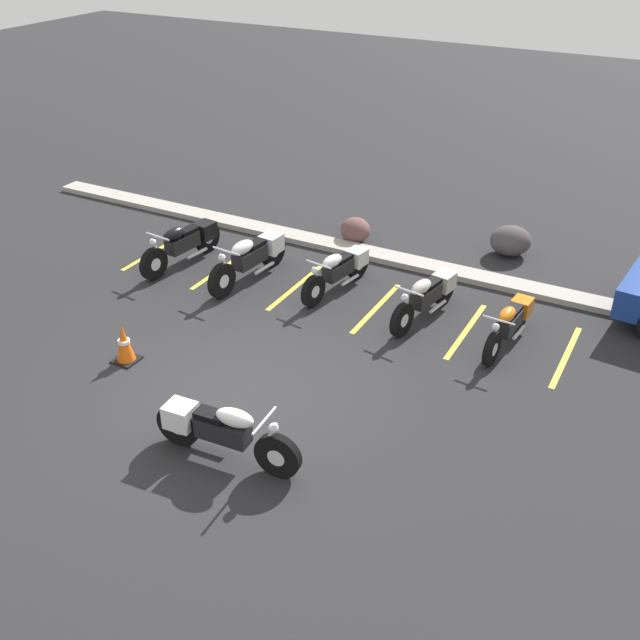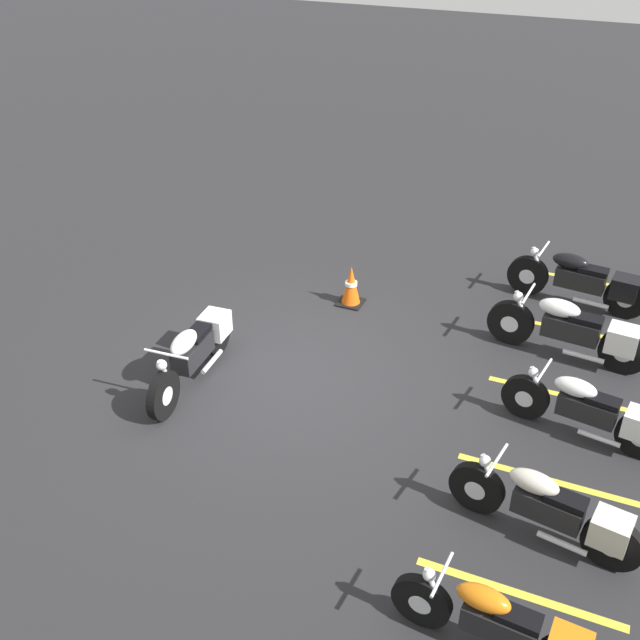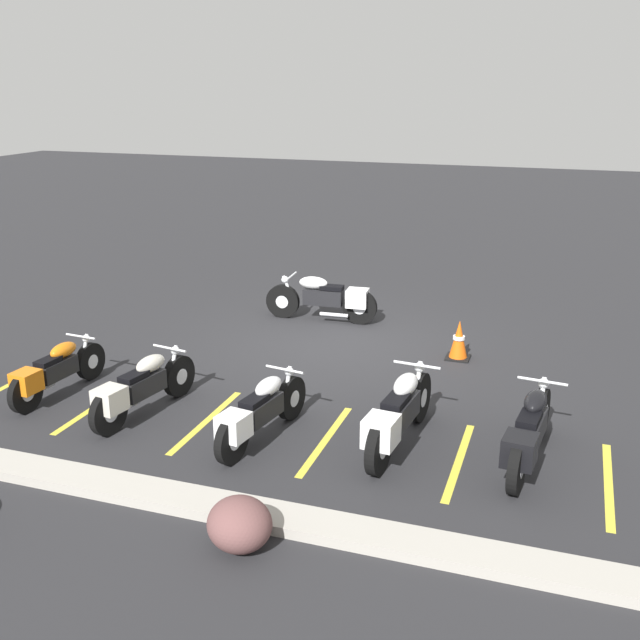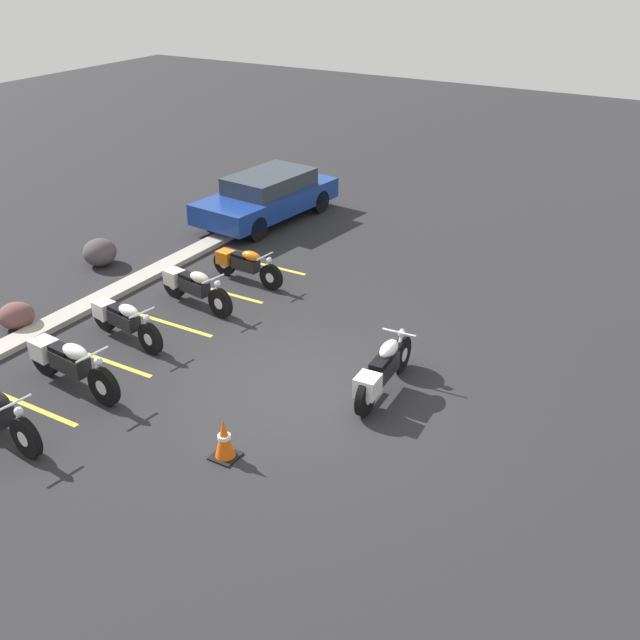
% 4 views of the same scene
% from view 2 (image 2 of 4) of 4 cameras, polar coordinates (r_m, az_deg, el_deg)
% --- Properties ---
extents(ground, '(60.00, 60.00, 0.00)m').
position_cam_2_polar(ground, '(10.64, -2.39, -4.27)').
color(ground, '#262628').
extents(motorcycle_white_featured, '(2.24, 0.63, 0.88)m').
position_cam_2_polar(motorcycle_white_featured, '(10.48, -9.50, -2.27)').
color(motorcycle_white_featured, black).
rests_on(motorcycle_white_featured, ground).
extents(parked_bike_0, '(0.67, 2.24, 0.88)m').
position_cam_2_polar(parked_bike_0, '(12.75, 19.48, 2.82)').
color(parked_bike_0, black).
rests_on(parked_bike_0, ground).
extents(parked_bike_1, '(0.67, 2.32, 0.91)m').
position_cam_2_polar(parked_bike_1, '(11.32, 18.89, -0.77)').
color(parked_bike_1, black).
rests_on(parked_bike_1, ground).
extents(parked_bike_2, '(0.69, 2.06, 0.81)m').
position_cam_2_polar(parked_bike_2, '(9.90, 19.99, -6.54)').
color(parked_bike_2, black).
rests_on(parked_bike_2, ground).
extents(parked_bike_3, '(0.71, 2.09, 0.83)m').
position_cam_2_polar(parked_bike_3, '(8.44, 17.36, -13.67)').
color(parked_bike_3, black).
rests_on(parked_bike_3, ground).
extents(parked_bike_4, '(0.55, 1.97, 0.77)m').
position_cam_2_polar(parked_bike_4, '(7.40, 13.97, -21.77)').
color(parked_bike_4, black).
rests_on(parked_bike_4, ground).
extents(traffic_cone, '(0.40, 0.40, 0.68)m').
position_cam_2_polar(traffic_cone, '(12.18, 2.38, 2.58)').
color(traffic_cone, black).
rests_on(traffic_cone, ground).
extents(stall_line_0, '(0.10, 2.10, 0.00)m').
position_cam_2_polar(stall_line_0, '(13.80, 20.08, 2.76)').
color(stall_line_0, gold).
rests_on(stall_line_0, ground).
extents(stall_line_1, '(0.10, 2.10, 0.00)m').
position_cam_2_polar(stall_line_1, '(12.27, 19.26, -0.87)').
color(stall_line_1, gold).
rests_on(stall_line_1, ground).
extents(stall_line_2, '(0.10, 2.10, 0.00)m').
position_cam_2_polar(stall_line_2, '(10.79, 18.22, -5.50)').
color(stall_line_2, gold).
rests_on(stall_line_2, ground).
extents(stall_line_3, '(0.10, 2.10, 0.00)m').
position_cam_2_polar(stall_line_3, '(9.42, 16.83, -11.54)').
color(stall_line_3, gold).
rests_on(stall_line_3, ground).
extents(stall_line_4, '(0.10, 2.10, 0.00)m').
position_cam_2_polar(stall_line_4, '(8.19, 14.90, -19.50)').
color(stall_line_4, gold).
rests_on(stall_line_4, ground).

